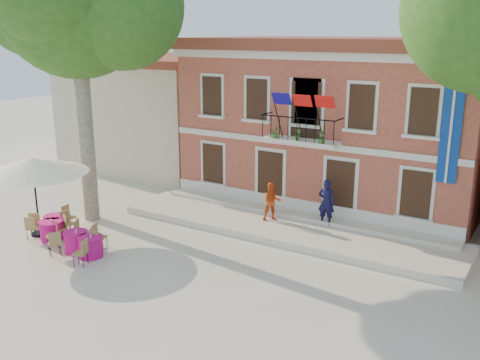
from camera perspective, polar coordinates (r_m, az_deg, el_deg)
name	(u,v)px	position (r m, az deg, el deg)	size (l,w,h in m)	color
ground	(179,259)	(19.26, -6.50, -8.34)	(90.00, 90.00, 0.00)	beige
main_building	(342,119)	(25.71, 10.78, 6.37)	(13.50, 9.59, 7.50)	#C16546
neighbor_west	(165,110)	(32.47, -8.01, 7.37)	(9.40, 9.40, 6.40)	beige
terrace	(286,228)	(21.66, 4.92, -5.09)	(14.00, 3.40, 0.30)	silver
plane_tree_west	(75,0)	(22.60, -17.17, 17.84)	(6.14, 6.14, 12.06)	#A59E84
patio_umbrella	(33,166)	(21.94, -21.25, 1.41)	(4.19, 4.19, 3.12)	black
pedestrian_navy	(326,202)	(21.45, 9.20, -2.36)	(0.69, 0.45, 1.88)	black
pedestrian_orange	(272,202)	(21.75, 3.42, -2.33)	(0.77, 0.60, 1.59)	#DB4D19
cafe_table_0	(56,224)	(22.44, -19.06, -4.42)	(1.87, 1.69, 0.95)	#D1136C
cafe_table_1	(76,241)	(20.44, -17.09, -6.20)	(1.63, 1.87, 0.95)	#D1136C
cafe_table_2	(51,230)	(21.84, -19.50, -5.01)	(1.86, 1.72, 0.95)	#D1136C
cafe_table_3	(91,246)	(19.85, -15.65, -6.77)	(1.05, 1.95, 0.95)	#D1136C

